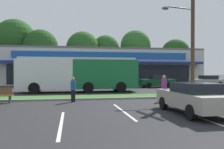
% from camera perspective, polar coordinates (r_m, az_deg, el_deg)
% --- Properties ---
extents(grass_median, '(56.00, 2.20, 0.12)m').
position_cam_1_polar(grass_median, '(17.81, 1.50, -5.36)').
color(grass_median, '#386B28').
rests_on(grass_median, ground_plane).
extents(curb_lip, '(56.00, 0.24, 0.12)m').
position_cam_1_polar(curb_lip, '(16.62, 2.34, -5.80)').
color(curb_lip, gray).
rests_on(curb_lip, ground_plane).
extents(parking_stripe_0, '(0.12, 4.80, 0.01)m').
position_cam_1_polar(parking_stripe_0, '(9.19, -12.24, -11.51)').
color(parking_stripe_0, silver).
rests_on(parking_stripe_0, ground_plane).
extents(parking_stripe_1, '(0.12, 4.80, 0.01)m').
position_cam_1_polar(parking_stripe_1, '(11.61, 2.75, -8.92)').
color(parking_stripe_1, silver).
rests_on(parking_stripe_1, ground_plane).
extents(parking_stripe_2, '(0.12, 4.80, 0.01)m').
position_cam_1_polar(parking_stripe_2, '(11.27, 18.90, -9.25)').
color(parking_stripe_2, silver).
rests_on(parking_stripe_2, ground_plane).
extents(parking_stripe_3, '(0.12, 4.80, 0.01)m').
position_cam_1_polar(parking_stripe_3, '(13.52, 25.43, -7.61)').
color(parking_stripe_3, silver).
rests_on(parking_stripe_3, ground_plane).
extents(storefront_building, '(31.54, 14.42, 5.54)m').
position_cam_1_polar(storefront_building, '(40.18, -3.26, 1.90)').
color(storefront_building, beige).
rests_on(storefront_building, ground_plane).
extents(tree_left, '(8.14, 8.14, 12.28)m').
position_cam_1_polar(tree_left, '(50.55, -22.55, 7.78)').
color(tree_left, '#473323').
rests_on(tree_left, ground_plane).
extents(tree_mid_left, '(6.50, 6.50, 9.92)m').
position_cam_1_polar(tree_mid_left, '(46.76, -16.98, 6.47)').
color(tree_mid_left, '#473323').
rests_on(tree_mid_left, ground_plane).
extents(tree_mid, '(6.61, 6.61, 10.05)m').
position_cam_1_polar(tree_mid, '(48.10, -7.16, 6.42)').
color(tree_mid, '#473323').
rests_on(tree_mid, ground_plane).
extents(tree_mid_right, '(5.85, 5.85, 9.69)m').
position_cam_1_polar(tree_mid_right, '(50.22, -1.57, 6.20)').
color(tree_mid_right, '#473323').
rests_on(tree_mid_right, ground_plane).
extents(tree_right, '(6.67, 6.67, 11.08)m').
position_cam_1_polar(tree_right, '(52.46, 5.75, 7.04)').
color(tree_right, '#473323').
rests_on(tree_right, ground_plane).
extents(tree_far_right, '(6.07, 6.07, 8.90)m').
position_cam_1_polar(tree_far_right, '(52.25, 15.20, 4.98)').
color(tree_far_right, '#473323').
rests_on(tree_far_right, ground_plane).
extents(utility_pole, '(3.12, 2.39, 9.70)m').
position_cam_1_polar(utility_pole, '(20.28, 18.72, 9.90)').
color(utility_pole, '#4C3826').
rests_on(utility_pole, ground_plane).
extents(city_bus, '(11.13, 2.67, 3.25)m').
position_cam_1_polar(city_bus, '(22.47, -8.18, 0.25)').
color(city_bus, '#196638').
rests_on(city_bus, ground_plane).
extents(car_0, '(4.49, 1.91, 1.49)m').
position_cam_1_polar(car_0, '(29.26, -14.63, -1.60)').
color(car_0, '#9E998C').
rests_on(car_0, ground_plane).
extents(car_1, '(4.24, 2.01, 1.51)m').
position_cam_1_polar(car_1, '(29.57, 10.86, -1.57)').
color(car_1, '#0C3F1E').
rests_on(car_1, ground_plane).
extents(car_3, '(4.16, 2.02, 1.45)m').
position_cam_1_polar(car_3, '(32.83, 22.15, -1.42)').
color(car_3, '#9E998C').
rests_on(car_3, ground_plane).
extents(car_5, '(1.99, 4.56, 1.43)m').
position_cam_1_polar(car_5, '(11.49, 19.31, -5.30)').
color(car_5, '#9E998C').
rests_on(car_5, ground_plane).
extents(pedestrian_near_bench, '(0.34, 0.34, 1.69)m').
position_cam_1_polar(pedestrian_near_bench, '(16.03, 12.54, -3.21)').
color(pedestrian_near_bench, black).
rests_on(pedestrian_near_bench, ground_plane).
extents(pedestrian_by_pole, '(0.32, 0.32, 1.59)m').
position_cam_1_polar(pedestrian_by_pole, '(15.24, -9.44, -3.62)').
color(pedestrian_by_pole, black).
rests_on(pedestrian_by_pole, ground_plane).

